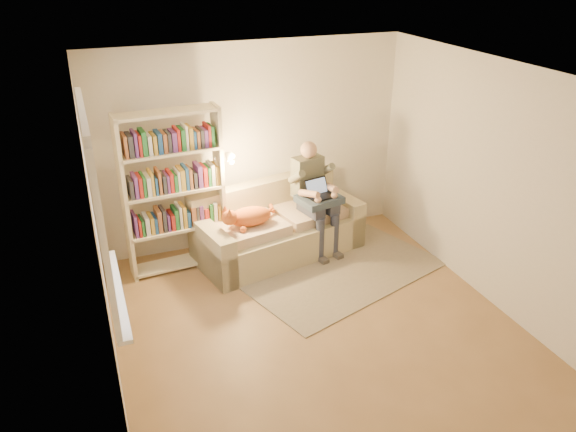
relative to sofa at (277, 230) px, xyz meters
name	(u,v)px	position (x,y,z in m)	size (l,w,h in m)	color
floor	(320,332)	(-0.16, -1.74, -0.32)	(4.50, 4.50, 0.00)	olive
ceiling	(328,78)	(-0.16, -1.74, 2.28)	(4.00, 4.50, 0.02)	white
wall_left	(100,257)	(-2.16, -1.74, 0.98)	(0.02, 4.50, 2.60)	silver
wall_right	(498,189)	(1.84, -1.74, 0.98)	(0.02, 4.50, 2.60)	silver
wall_back	(251,146)	(-0.16, 0.51, 0.98)	(4.00, 0.02, 2.60)	silver
wall_front	(479,373)	(-0.16, -3.99, 0.98)	(4.00, 0.02, 2.60)	silver
window	(104,237)	(-2.10, -1.54, 1.05)	(0.12, 1.52, 1.69)	white
sofa	(277,230)	(0.00, 0.00, 0.00)	(2.23, 1.35, 0.89)	#BFB287
person	(313,191)	(0.47, -0.06, 0.49)	(0.49, 0.66, 1.42)	#686C57
cat	(246,217)	(-0.47, -0.24, 0.37)	(0.76, 0.39, 0.29)	orange
blanket	(318,200)	(0.48, -0.19, 0.42)	(0.51, 0.42, 0.09)	#2B3A4B
laptop	(317,192)	(0.47, -0.18, 0.52)	(0.37, 0.33, 0.27)	black
bookshelf	(173,185)	(-1.24, 0.09, 0.77)	(1.33, 0.39, 1.98)	beige
rug	(342,272)	(0.57, -0.76, -0.32)	(2.37, 1.40, 0.01)	gray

